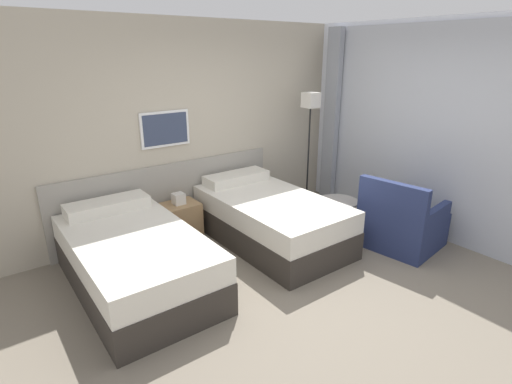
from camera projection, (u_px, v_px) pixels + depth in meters
name	position (u px, v px, depth m)	size (l,w,h in m)	color
ground_plane	(317.00, 287.00, 4.13)	(16.00, 16.00, 0.00)	slate
wall_headboard	(203.00, 131.00, 5.33)	(10.00, 0.10, 2.70)	#B7AD99
wall_window	(452.00, 135.00, 4.84)	(0.21, 4.66, 2.70)	white
bed_near_door	(135.00, 260.00, 4.05)	(1.13, 2.01, 0.72)	#332D28
bed_near_window	(270.00, 219.00, 5.04)	(1.13, 2.01, 0.72)	#332D28
nightstand	(180.00, 220.00, 5.14)	(0.48, 0.38, 0.61)	#9E7A51
floor_lamp	(310.00, 116.00, 5.80)	(0.24, 0.24, 1.75)	black
side_table	(338.00, 210.00, 5.21)	(0.52, 0.52, 0.48)	gray
armchair	(401.00, 225.00, 4.92)	(0.94, 0.94, 0.91)	navy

